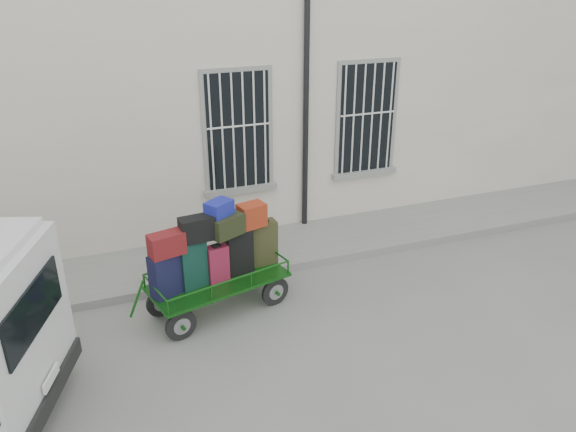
# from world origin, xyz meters

# --- Properties ---
(ground) EXTENTS (80.00, 80.00, 0.00)m
(ground) POSITION_xyz_m (0.00, 0.00, 0.00)
(ground) COLOR slate
(ground) RESTS_ON ground
(building) EXTENTS (24.00, 5.15, 6.00)m
(building) POSITION_xyz_m (0.00, 5.50, 3.00)
(building) COLOR beige
(building) RESTS_ON ground
(sidewalk) EXTENTS (24.00, 1.70, 0.15)m
(sidewalk) POSITION_xyz_m (0.00, 2.20, 0.07)
(sidewalk) COLOR gray
(sidewalk) RESTS_ON ground
(luggage_cart) EXTENTS (2.59, 1.48, 1.87)m
(luggage_cart) POSITION_xyz_m (-1.47, 0.63, 0.96)
(luggage_cart) COLOR black
(luggage_cart) RESTS_ON ground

